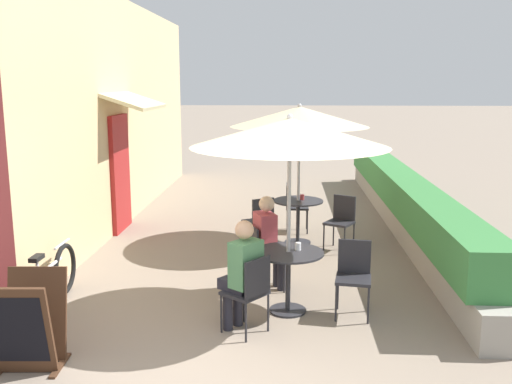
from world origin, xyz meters
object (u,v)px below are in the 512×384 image
(patio_umbrella_near, at_px, (290,133))
(patio_umbrella_mid, at_px, (299,117))
(cafe_chair_near_back, at_px, (261,252))
(bicycle_leaning, at_px, (49,281))
(patio_table_near, at_px, (288,267))
(seated_patron_near_back, at_px, (269,239))
(coffee_cup_mid, at_px, (302,197))
(cafe_chair_near_right, at_px, (354,272))
(coffee_cup_near, at_px, (298,246))
(menu_board, at_px, (29,323))
(cafe_chair_mid_left, at_px, (341,218))
(cafe_chair_mid_back, at_px, (260,219))
(patio_table_mid, at_px, (298,211))
(seated_patron_near_left, at_px, (242,271))
(cafe_chair_near_left, at_px, (250,288))
(cafe_chair_mid_right, at_px, (293,204))

(patio_umbrella_near, xyz_separation_m, patio_umbrella_mid, (0.17, 2.93, 0.00))
(cafe_chair_near_back, distance_m, bicycle_leaning, 2.61)
(patio_table_near, relative_size, patio_umbrella_mid, 0.36)
(seated_patron_near_back, relative_size, coffee_cup_mid, 13.89)
(cafe_chair_near_right, relative_size, coffee_cup_near, 9.67)
(patio_umbrella_mid, relative_size, menu_board, 2.57)
(bicycle_leaning, bearing_deg, cafe_chair_near_right, 0.60)
(patio_table_near, height_order, cafe_chair_mid_left, cafe_chair_mid_left)
(cafe_chair_mid_back, distance_m, menu_board, 4.43)
(patio_table_mid, bearing_deg, coffee_cup_near, -91.14)
(cafe_chair_near_right, xyz_separation_m, bicycle_leaning, (-3.61, -0.05, -0.17))
(cafe_chair_near_right, height_order, cafe_chair_mid_left, same)
(cafe_chair_near_right, height_order, menu_board, menu_board)
(seated_patron_near_left, distance_m, patio_umbrella_mid, 3.84)
(seated_patron_near_left, xyz_separation_m, cafe_chair_near_back, (0.14, 1.25, -0.17))
(seated_patron_near_back, bearing_deg, coffee_cup_near, 7.36)
(patio_table_near, bearing_deg, menu_board, -148.88)
(cafe_chair_near_left, distance_m, coffee_cup_mid, 3.68)
(cafe_chair_near_back, distance_m, seated_patron_near_back, 0.20)
(cafe_chair_mid_right, relative_size, menu_board, 0.96)
(patio_umbrella_near, relative_size, cafe_chair_mid_right, 2.68)
(patio_table_mid, bearing_deg, cafe_chair_mid_right, 95.68)
(cafe_chair_near_right, relative_size, cafe_chair_mid_left, 1.00)
(cafe_chair_near_left, xyz_separation_m, coffee_cup_mid, (0.64, 3.61, 0.27))
(cafe_chair_near_right, distance_m, coffee_cup_near, 0.71)
(patio_umbrella_near, xyz_separation_m, cafe_chair_near_back, (-0.35, 0.67, -1.60))
(cafe_chair_near_left, xyz_separation_m, seated_patron_near_back, (0.16, 1.36, 0.17))
(patio_umbrella_near, relative_size, cafe_chair_mid_back, 2.68)
(patio_umbrella_mid, bearing_deg, cafe_chair_mid_back, -144.32)
(cafe_chair_mid_left, distance_m, coffee_cup_mid, 0.77)
(seated_patron_near_left, height_order, menu_board, seated_patron_near_left)
(patio_table_mid, relative_size, cafe_chair_mid_right, 0.96)
(cafe_chair_mid_back, bearing_deg, patio_table_mid, 5.78)
(patio_table_near, bearing_deg, patio_umbrella_mid, 86.68)
(cafe_chair_mid_back, bearing_deg, coffee_cup_mid, 5.49)
(patio_table_near, bearing_deg, patio_table_mid, 86.68)
(cafe_chair_near_left, xyz_separation_m, patio_umbrella_mid, (0.58, 3.57, 1.60))
(patio_table_near, distance_m, patio_umbrella_near, 1.57)
(cafe_chair_mid_right, height_order, cafe_chair_mid_back, same)
(cafe_chair_mid_left, xyz_separation_m, cafe_chair_mid_right, (-0.77, 1.07, 0.00))
(menu_board, bearing_deg, seated_patron_near_back, 41.96)
(seated_patron_near_back, xyz_separation_m, cafe_chair_mid_right, (0.34, 2.97, -0.17))
(patio_table_mid, distance_m, cafe_chair_mid_left, 0.76)
(seated_patron_near_left, bearing_deg, bicycle_leaning, 116.40)
(seated_patron_near_back, distance_m, patio_table_mid, 2.25)
(bicycle_leaning, bearing_deg, patio_table_near, 1.45)
(patio_table_near, xyz_separation_m, patio_umbrella_near, (0.00, 0.00, 1.57))
(cafe_chair_mid_back, xyz_separation_m, coffee_cup_mid, (0.68, 0.49, 0.27))
(seated_patron_near_back, relative_size, menu_board, 1.38)
(cafe_chair_mid_back, bearing_deg, coffee_cup_near, -106.84)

